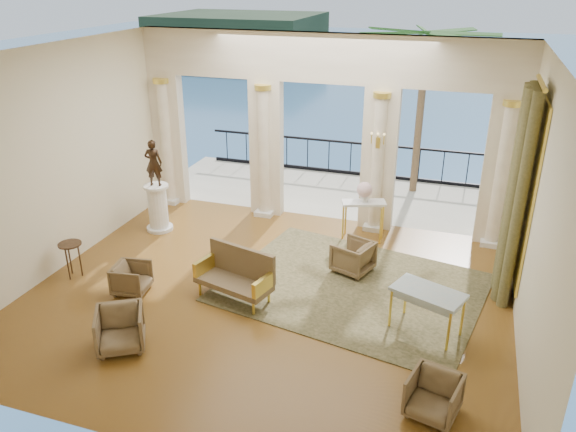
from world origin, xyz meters
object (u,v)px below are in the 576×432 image
(armchair_b, at_px, (434,394))
(pedestal, at_px, (158,208))
(settee, at_px, (237,274))
(side_table, at_px, (70,248))
(armchair_a, at_px, (120,328))
(game_table, at_px, (428,295))
(armchair_c, at_px, (353,255))
(console_table, at_px, (364,208))
(armchair_d, at_px, (131,277))
(statue, at_px, (153,163))

(armchair_b, distance_m, pedestal, 8.02)
(settee, xyz_separation_m, side_table, (-3.47, -0.33, 0.15))
(armchair_a, height_order, side_table, armchair_a)
(armchair_a, relative_size, game_table, 0.58)
(armchair_c, distance_m, pedestal, 4.89)
(console_table, bearing_deg, armchair_d, -155.32)
(game_table, bearing_deg, statue, -177.77)
(settee, height_order, console_table, settee)
(game_table, bearing_deg, armchair_a, -135.38)
(game_table, xyz_separation_m, pedestal, (-6.50, 2.26, -0.18))
(armchair_a, bearing_deg, game_table, -7.48)
(armchair_c, xyz_separation_m, statue, (-4.86, 0.56, 1.32))
(console_table, bearing_deg, armchair_a, -139.22)
(settee, distance_m, side_table, 3.49)
(armchair_c, distance_m, console_table, 1.65)
(armchair_a, distance_m, armchair_c, 4.83)
(armchair_c, distance_m, statue, 5.07)
(armchair_b, relative_size, side_table, 0.93)
(side_table, bearing_deg, pedestal, 78.89)
(statue, bearing_deg, game_table, 147.13)
(armchair_b, xyz_separation_m, console_table, (-2.05, 5.28, 0.42))
(armchair_c, bearing_deg, game_table, 63.89)
(armchair_c, height_order, pedestal, pedestal)
(armchair_d, bearing_deg, armchair_b, -113.14)
(armchair_a, bearing_deg, armchair_d, 86.23)
(armchair_c, xyz_separation_m, side_table, (-5.36, -1.98, 0.27))
(game_table, relative_size, console_table, 1.27)
(armchair_a, xyz_separation_m, settee, (1.20, 2.07, 0.10))
(statue, xyz_separation_m, console_table, (4.75, 1.03, -0.92))
(armchair_b, relative_size, armchair_d, 1.07)
(armchair_c, xyz_separation_m, settee, (-1.89, -1.65, 0.12))
(armchair_a, bearing_deg, console_table, 30.12)
(armchair_d, height_order, pedestal, pedestal)
(armchair_d, distance_m, game_table, 5.56)
(game_table, bearing_deg, armchair_c, 155.45)
(armchair_b, height_order, console_table, console_table)
(armchair_b, bearing_deg, console_table, 125.15)
(settee, relative_size, side_table, 2.14)
(armchair_b, xyz_separation_m, settee, (-3.83, 2.03, 0.14))
(armchair_d, height_order, console_table, console_table)
(armchair_c, relative_size, console_table, 0.70)
(armchair_b, relative_size, console_table, 0.66)
(armchair_c, height_order, settee, settee)
(side_table, bearing_deg, armchair_d, -6.17)
(game_table, bearing_deg, armchair_d, -153.99)
(pedestal, height_order, statue, statue)
(armchair_b, distance_m, armchair_d, 6.03)
(armchair_b, relative_size, pedestal, 0.61)
(statue, distance_m, console_table, 4.94)
(statue, bearing_deg, settee, 129.60)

